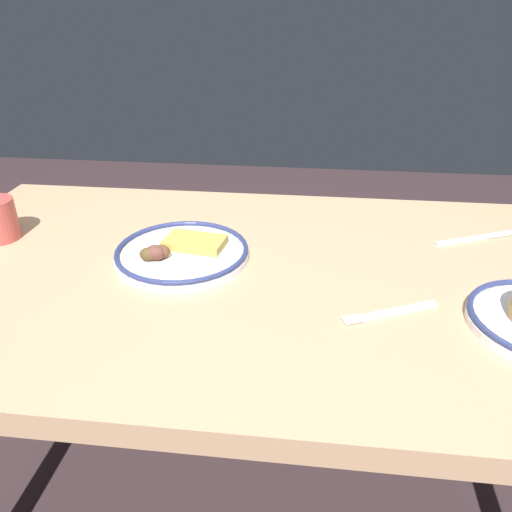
# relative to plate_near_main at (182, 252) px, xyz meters

# --- Properties ---
(ground_plane) EXTENTS (6.00, 6.00, 0.00)m
(ground_plane) POSITION_rel_plate_near_main_xyz_m (-0.15, 0.03, -0.77)
(ground_plane) COLOR #38292C
(dining_table) EXTENTS (1.45, 0.83, 0.76)m
(dining_table) POSITION_rel_plate_near_main_xyz_m (-0.15, 0.03, -0.09)
(dining_table) COLOR tan
(dining_table) RESTS_ON ground_plane
(plate_near_main) EXTENTS (0.28, 0.28, 0.04)m
(plate_near_main) POSITION_rel_plate_near_main_xyz_m (0.00, 0.00, 0.00)
(plate_near_main) COLOR white
(plate_near_main) RESTS_ON dining_table
(fork_near) EXTENTS (0.17, 0.09, 0.01)m
(fork_near) POSITION_rel_plate_near_main_xyz_m (-0.41, 0.16, -0.01)
(fork_near) COLOR silver
(fork_near) RESTS_ON dining_table
(butter_knife) EXTENTS (0.21, 0.10, 0.01)m
(butter_knife) POSITION_rel_plate_near_main_xyz_m (-0.64, -0.16, -0.01)
(butter_knife) COLOR silver
(butter_knife) RESTS_ON dining_table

